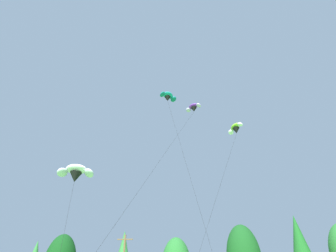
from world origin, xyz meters
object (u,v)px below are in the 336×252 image
(parafoil_kite_mid_lime_white, at_px, (236,129))
(parafoil_kite_low_white, at_px, (76,173))
(parafoil_kite_high_purple, at_px, (193,108))
(parafoil_kite_far_teal, at_px, (168,97))

(parafoil_kite_mid_lime_white, height_order, parafoil_kite_low_white, parafoil_kite_mid_lime_white)
(parafoil_kite_high_purple, xyz_separation_m, parafoil_kite_mid_lime_white, (3.94, -6.58, -7.84))
(parafoil_kite_mid_lime_white, xyz_separation_m, parafoil_kite_far_teal, (-7.27, 2.36, 6.60))
(parafoil_kite_far_teal, xyz_separation_m, parafoil_kite_low_white, (-8.42, -3.66, -11.63))
(parafoil_kite_low_white, bearing_deg, parafoil_kite_far_teal, 23.51)
(parafoil_kite_far_teal, height_order, parafoil_kite_low_white, parafoil_kite_far_teal)
(parafoil_kite_high_purple, xyz_separation_m, parafoil_kite_far_teal, (-3.33, -4.22, -1.25))
(parafoil_kite_high_purple, relative_size, parafoil_kite_far_teal, 1.05)
(parafoil_kite_mid_lime_white, xyz_separation_m, parafoil_kite_low_white, (-15.69, -1.30, -5.04))
(parafoil_kite_far_teal, bearing_deg, parafoil_kite_low_white, -156.49)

